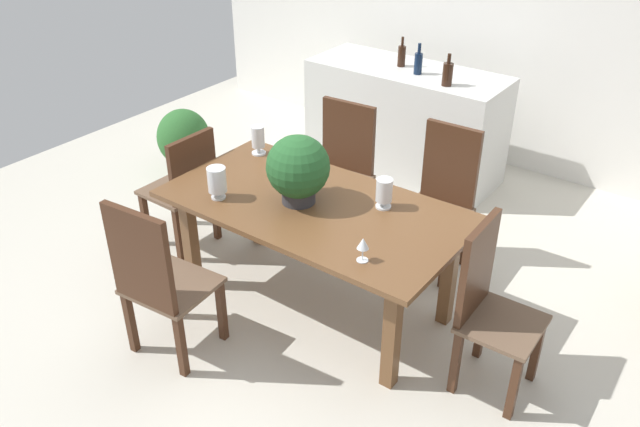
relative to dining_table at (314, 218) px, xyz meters
name	(u,v)px	position (x,y,z in m)	size (l,w,h in m)	color
ground_plane	(329,289)	(0.00, 0.16, -0.65)	(7.04, 7.04, 0.00)	beige
back_wall	(507,19)	(0.00, 2.76, 0.65)	(6.40, 0.10, 2.60)	white
dining_table	(314,218)	(0.00, 0.00, 0.00)	(1.86, 0.99, 0.75)	brown
chair_far_left	(342,161)	(-0.42, 0.91, -0.10)	(0.50, 0.44, 1.00)	#422616
chair_far_right	(443,193)	(0.42, 0.92, -0.09)	(0.44, 0.42, 1.03)	#422616
chair_near_left	(156,278)	(-0.41, -0.92, -0.09)	(0.50, 0.48, 1.04)	#422616
chair_foot_end	(488,302)	(1.16, 0.00, -0.10)	(0.41, 0.43, 1.01)	#422616
chair_head_end	(185,185)	(-1.16, 0.00, -0.14)	(0.44, 0.45, 0.92)	#422616
flower_centerpiece	(298,168)	(-0.10, -0.03, 0.33)	(0.38, 0.38, 0.43)	#333338
crystal_vase_left	(258,138)	(-0.73, 0.33, 0.22)	(0.10, 0.10, 0.20)	silver
crystal_vase_center_near	(384,191)	(0.36, 0.21, 0.21)	(0.10, 0.10, 0.19)	silver
crystal_vase_right	(217,180)	(-0.52, -0.29, 0.22)	(0.12, 0.12, 0.21)	silver
wine_glass	(363,245)	(0.56, -0.33, 0.20)	(0.06, 0.06, 0.14)	silver
kitchen_counter	(404,121)	(-0.52, 2.02, -0.17)	(1.71, 0.67, 0.96)	silver
wine_bottle_dark	(418,63)	(-0.39, 1.95, 0.40)	(0.07, 0.07, 0.26)	#0F1E38
wine_bottle_amber	(448,74)	(-0.07, 1.84, 0.40)	(0.08, 0.08, 0.26)	black
wine_bottle_green	(402,56)	(-0.60, 2.04, 0.40)	(0.07, 0.07, 0.25)	black
potted_plant_floor	(184,139)	(-2.07, 0.81, -0.32)	(0.47, 0.47, 0.60)	#9E9384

